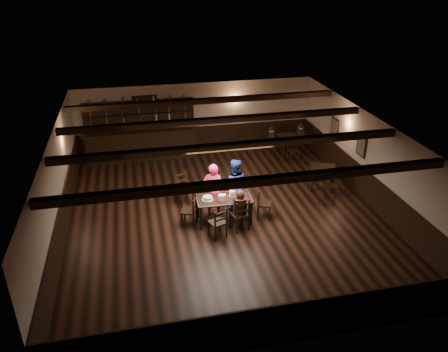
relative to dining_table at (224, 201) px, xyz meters
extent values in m
plane|color=black|center=(0.08, 0.34, -0.67)|extent=(10.00, 10.00, 0.00)
cube|color=#BEB09D|center=(0.08, 5.34, 0.68)|extent=(9.00, 0.02, 2.70)
cube|color=#BEB09D|center=(0.08, -4.66, 0.68)|extent=(9.00, 0.02, 2.70)
cube|color=#BEB09D|center=(-4.42, 0.34, 0.68)|extent=(0.02, 10.00, 2.70)
cube|color=#BEB09D|center=(4.58, 0.34, 0.68)|extent=(0.02, 10.00, 2.70)
cube|color=silver|center=(0.08, 0.34, 2.03)|extent=(9.00, 10.00, 0.02)
cube|color=black|center=(0.08, 5.31, -0.17)|extent=(9.00, 0.04, 1.00)
cube|color=black|center=(0.08, -4.63, -0.17)|extent=(9.00, 0.04, 1.00)
cube|color=black|center=(-4.39, 0.34, -0.17)|extent=(0.04, 10.00, 1.00)
cube|color=black|center=(4.55, 0.34, -0.17)|extent=(0.04, 10.00, 1.00)
cube|color=black|center=(-1.82, 5.31, 1.18)|extent=(0.90, 0.03, 1.00)
cube|color=black|center=(-1.82, 5.29, 1.18)|extent=(0.80, 0.02, 0.90)
cube|color=black|center=(4.55, 0.84, 0.93)|extent=(0.03, 0.55, 0.65)
cube|color=#72664C|center=(4.53, 0.84, 0.93)|extent=(0.02, 0.45, 0.55)
cube|color=black|center=(4.55, 2.74, 0.88)|extent=(0.03, 0.55, 0.65)
cube|color=#72664C|center=(4.53, 2.74, 0.88)|extent=(0.02, 0.45, 0.55)
cube|color=black|center=(0.08, -2.66, 1.93)|extent=(8.90, 0.18, 0.18)
cube|color=black|center=(0.08, -0.66, 1.93)|extent=(8.90, 0.18, 0.18)
cube|color=black|center=(0.08, 1.34, 1.93)|extent=(8.90, 0.18, 0.18)
cube|color=black|center=(0.08, 3.34, 1.93)|extent=(8.90, 0.18, 0.18)
cube|color=black|center=(-0.73, -0.31, -0.31)|extent=(0.06, 0.06, 0.71)
cube|color=black|center=(-0.71, 0.35, -0.31)|extent=(0.06, 0.06, 0.71)
cube|color=black|center=(0.71, -0.35, -0.31)|extent=(0.06, 0.06, 0.71)
cube|color=black|center=(0.73, 0.31, -0.31)|extent=(0.06, 0.06, 0.71)
cube|color=black|center=(0.00, 0.00, 0.06)|extent=(1.58, 0.82, 0.04)
cube|color=#A5A8AD|center=(0.01, 0.37, 0.06)|extent=(1.55, 0.08, 0.04)
cube|color=#A5A8AD|center=(-0.01, -0.37, 0.06)|extent=(1.55, 0.08, 0.04)
cube|color=#A5A8AD|center=(0.76, -0.02, 0.06)|extent=(0.05, 0.78, 0.04)
cube|color=#A5A8AD|center=(-0.76, 0.02, 0.06)|extent=(0.05, 0.78, 0.04)
cube|color=black|center=(-0.23, -0.50, -0.46)|extent=(0.04, 0.04, 0.43)
cube|color=black|center=(-0.11, -0.82, -0.46)|extent=(0.04, 0.04, 0.43)
cube|color=black|center=(-0.56, -0.63, -0.46)|extent=(0.04, 0.04, 0.43)
cube|color=black|center=(-0.45, -0.94, -0.46)|extent=(0.04, 0.04, 0.43)
cube|color=black|center=(-0.34, -0.72, -0.22)|extent=(0.53, 0.52, 0.04)
cube|color=black|center=(-0.28, -0.88, 0.00)|extent=(0.41, 0.17, 0.45)
cube|color=black|center=(-0.28, -0.88, -0.04)|extent=(0.35, 0.14, 0.05)
cube|color=black|center=(-0.28, -0.88, 0.14)|extent=(0.35, 0.14, 0.05)
cube|color=black|center=(0.46, -0.27, -0.44)|extent=(0.05, 0.05, 0.46)
cube|color=black|center=(0.57, -0.62, -0.44)|extent=(0.05, 0.05, 0.46)
cube|color=black|center=(0.09, -0.39, -0.44)|extent=(0.05, 0.05, 0.46)
cube|color=black|center=(0.20, -0.73, -0.44)|extent=(0.05, 0.05, 0.46)
cube|color=black|center=(0.33, -0.50, -0.19)|extent=(0.55, 0.54, 0.04)
cube|color=black|center=(0.38, -0.68, 0.05)|extent=(0.44, 0.17, 0.48)
cube|color=black|center=(0.38, -0.68, 0.00)|extent=(0.38, 0.14, 0.05)
cube|color=black|center=(0.38, -0.68, 0.20)|extent=(0.38, 0.14, 0.05)
cube|color=black|center=(-1.10, 0.27, -0.46)|extent=(0.04, 0.04, 0.42)
cube|color=black|center=(-0.78, 0.16, -0.46)|extent=(0.04, 0.04, 0.42)
cube|color=black|center=(-1.22, -0.06, -0.46)|extent=(0.04, 0.04, 0.42)
cube|color=black|center=(-0.91, -0.18, -0.46)|extent=(0.04, 0.04, 0.42)
cube|color=black|center=(-1.00, 0.05, -0.23)|extent=(0.51, 0.53, 0.04)
cube|color=black|center=(-0.85, -0.01, -0.01)|extent=(0.18, 0.40, 0.44)
cube|color=black|center=(-0.85, -0.01, -0.05)|extent=(0.15, 0.34, 0.05)
cube|color=black|center=(-0.85, -0.01, 0.13)|extent=(0.15, 0.34, 0.05)
cube|color=black|center=(1.29, -0.26, -0.45)|extent=(0.04, 0.04, 0.43)
cube|color=black|center=(0.97, -0.14, -0.45)|extent=(0.04, 0.04, 0.43)
cube|color=black|center=(1.41, 0.08, -0.45)|extent=(0.04, 0.04, 0.43)
cube|color=black|center=(1.09, 0.20, -0.45)|extent=(0.04, 0.04, 0.43)
cube|color=black|center=(1.19, -0.03, -0.22)|extent=(0.52, 0.53, 0.04)
cube|color=black|center=(1.03, 0.03, 0.01)|extent=(0.18, 0.41, 0.45)
cube|color=black|center=(1.03, 0.03, -0.04)|extent=(0.15, 0.35, 0.05)
cube|color=black|center=(1.03, 0.03, 0.14)|extent=(0.15, 0.35, 0.05)
cube|color=black|center=(-1.09, 1.03, -0.43)|extent=(0.05, 0.05, 0.48)
cube|color=black|center=(-1.23, 1.38, -0.43)|extent=(0.05, 0.05, 0.48)
cube|color=black|center=(-0.72, 1.18, -0.43)|extent=(0.05, 0.05, 0.48)
cube|color=black|center=(-0.86, 1.53, -0.43)|extent=(0.05, 0.05, 0.48)
cube|color=black|center=(-0.97, 1.28, -0.17)|extent=(0.60, 0.58, 0.04)
cube|color=black|center=(-1.04, 1.46, 0.08)|extent=(0.45, 0.21, 0.50)
cube|color=black|center=(-1.04, 1.46, 0.03)|extent=(0.38, 0.17, 0.06)
cube|color=black|center=(-1.04, 1.46, 0.23)|extent=(0.38, 0.17, 0.06)
imported|color=#EA2D6E|center=(-0.22, 0.44, 0.15)|extent=(0.68, 0.55, 1.64)
imported|color=navy|center=(0.44, 0.62, 0.14)|extent=(0.90, 0.77, 1.63)
cube|color=black|center=(0.33, -0.39, -0.15)|extent=(0.31, 0.31, 0.13)
cube|color=black|center=(0.33, -0.50, 0.07)|extent=(0.33, 0.19, 0.47)
cylinder|color=black|center=(0.33, -0.50, 0.29)|extent=(0.10, 0.33, 0.33)
sphere|color=#D8A384|center=(0.33, -0.50, 0.43)|extent=(0.20, 0.20, 0.20)
sphere|color=#321D0B|center=(0.33, -0.53, 0.44)|extent=(0.25, 0.25, 0.25)
cone|color=#321D0B|center=(0.33, -0.63, 0.05)|extent=(0.19, 0.19, 0.58)
cylinder|color=white|center=(-0.47, 0.02, 0.09)|extent=(0.32, 0.32, 0.01)
cylinder|color=white|center=(-0.47, 0.02, 0.14)|extent=(0.26, 0.26, 0.09)
cylinder|color=silver|center=(-0.47, 0.02, 0.12)|extent=(0.28, 0.28, 0.04)
cylinder|color=white|center=(-0.10, -0.09, 0.17)|extent=(0.18, 0.18, 0.17)
cylinder|color=white|center=(0.23, 0.03, 0.17)|extent=(0.15, 0.15, 0.18)
cylinder|color=#A5A8AD|center=(0.05, 0.13, 0.10)|extent=(0.05, 0.05, 0.03)
sphere|color=orange|center=(0.05, 0.13, 0.13)|extent=(0.03, 0.03, 0.03)
cylinder|color=silver|center=(0.31, -0.08, 0.12)|extent=(0.03, 0.03, 0.08)
cylinder|color=#A5A8AD|center=(0.37, -0.07, 0.12)|extent=(0.03, 0.03, 0.08)
cylinder|color=silver|center=(0.32, 0.10, 0.14)|extent=(0.08, 0.08, 0.12)
cube|color=maroon|center=(0.48, -0.15, 0.08)|extent=(0.31, 0.24, 0.00)
cube|color=#0E194A|center=(0.54, 0.12, 0.08)|extent=(0.27, 0.19, 0.00)
cube|color=black|center=(-2.05, 4.99, -0.12)|extent=(4.04, 0.60, 1.10)
cube|color=black|center=(-2.05, 4.99, 0.46)|extent=(4.24, 0.70, 0.05)
cube|color=black|center=(-2.05, 5.26, 0.43)|extent=(4.04, 0.10, 2.20)
cube|color=black|center=(-2.05, 5.16, 0.68)|extent=(3.94, 0.22, 0.03)
cube|color=black|center=(-2.05, 5.16, 1.03)|extent=(3.94, 0.22, 0.03)
cube|color=black|center=(-2.05, 5.16, 1.38)|extent=(3.94, 0.22, 0.03)
cube|color=black|center=(3.57, 1.29, 0.06)|extent=(1.03, 1.03, 0.04)
cube|color=black|center=(3.15, 1.12, -0.31)|extent=(0.05, 0.05, 0.71)
cube|color=black|center=(3.41, 1.71, -0.31)|extent=(0.05, 0.05, 0.71)
cube|color=black|center=(3.74, 0.87, -0.31)|extent=(0.05, 0.05, 0.71)
cube|color=black|center=(4.00, 1.46, -0.31)|extent=(0.05, 0.05, 0.71)
cube|color=black|center=(3.45, 4.22, 0.06)|extent=(0.78, 0.78, 0.04)
cube|color=black|center=(3.15, 3.90, -0.31)|extent=(0.05, 0.05, 0.71)
cube|color=black|center=(3.13, 4.52, -0.31)|extent=(0.05, 0.05, 0.71)
cube|color=black|center=(3.78, 3.92, -0.31)|extent=(0.05, 0.05, 0.71)
cube|color=black|center=(3.75, 4.54, -0.31)|extent=(0.05, 0.05, 0.71)
cube|color=black|center=(2.73, 4.11, 0.07)|extent=(0.33, 0.42, 0.53)
sphere|color=#D8A384|center=(2.73, 4.11, 0.42)|extent=(0.20, 0.20, 0.20)
sphere|color=black|center=(2.73, 4.11, 0.45)|extent=(0.21, 0.21, 0.21)
cube|color=black|center=(3.90, 4.14, 0.07)|extent=(0.31, 0.42, 0.54)
sphere|color=#D8A384|center=(3.90, 4.14, 0.43)|extent=(0.21, 0.21, 0.21)
sphere|color=black|center=(3.90, 4.14, 0.46)|extent=(0.22, 0.22, 0.22)
camera|label=1|loc=(-2.30, -10.48, 6.09)|focal=35.00mm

